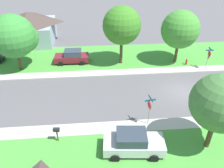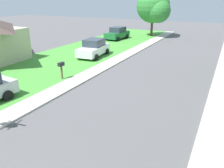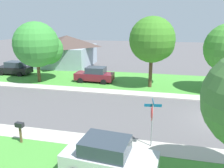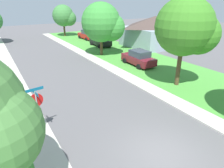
{
  "view_description": "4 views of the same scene",
  "coord_description": "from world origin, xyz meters",
  "views": [
    {
      "loc": [
        -17.95,
        8.9,
        12.46
      ],
      "look_at": [
        -0.07,
        7.33,
        1.4
      ],
      "focal_mm": 34.76,
      "sensor_mm": 36.0,
      "label": 1
    },
    {
      "loc": [
        4.56,
        -0.17,
        5.6
      ],
      "look_at": [
        -0.48,
        9.6,
        1.4
      ],
      "focal_mm": 36.31,
      "sensor_mm": 36.0,
      "label": 2
    },
    {
      "loc": [
        -15.93,
        4.31,
        6.86
      ],
      "look_at": [
        2.81,
        8.61,
        1.4
      ],
      "focal_mm": 36.39,
      "sensor_mm": 36.0,
      "label": 3
    },
    {
      "loc": [
        -5.96,
        -5.24,
        6.9
      ],
      "look_at": [
        0.81,
        5.88,
        1.4
      ],
      "focal_mm": 32.09,
      "sensor_mm": 36.0,
      "label": 4
    }
  ],
  "objects": [
    {
      "name": "car_green_driveway_right",
      "position": [
        -9.67,
        29.08,
        0.87
      ],
      "size": [
        2.26,
        4.41,
        1.76
      ],
      "color": "#1E6033",
      "rests_on": "ground"
    },
    {
      "name": "sidewalk_east",
      "position": [
        4.7,
        12.0,
        0.05
      ],
      "size": [
        1.4,
        56.0,
        0.1
      ],
      "primitive_type": "cube",
      "color": "#B7B2A8",
      "rests_on": "ground"
    },
    {
      "name": "tree_sidewalk_mid",
      "position": [
        -5.97,
        33.87,
        4.28
      ],
      "size": [
        5.26,
        4.9,
        6.89
      ],
      "color": "#4C3823",
      "rests_on": "ground"
    },
    {
      "name": "mailbox",
      "position": [
        -5.78,
        11.97,
        1.01
      ],
      "size": [
        0.27,
        0.5,
        1.31
      ],
      "color": "brown",
      "rests_on": "ground"
    },
    {
      "name": "sidewalk_west",
      "position": [
        -4.7,
        12.0,
        0.05
      ],
      "size": [
        1.4,
        56.0,
        0.1
      ],
      "primitive_type": "cube",
      "color": "#B7B2A8",
      "rests_on": "ground"
    },
    {
      "name": "car_white_kerbside_mid",
      "position": [
        -7.35,
        18.92,
        0.87
      ],
      "size": [
        2.37,
        4.46,
        1.76
      ],
      "color": "white",
      "rests_on": "ground"
    },
    {
      "name": "lawn_west",
      "position": [
        -9.4,
        12.0,
        0.04
      ],
      "size": [
        8.0,
        56.0,
        0.08
      ],
      "primitive_type": "cube",
      "color": "#479338",
      "rests_on": "ground"
    }
  ]
}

